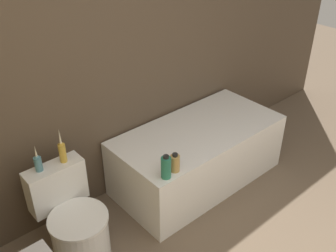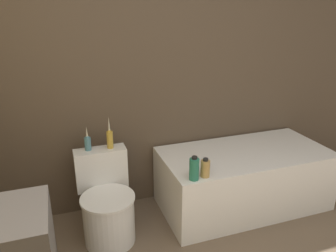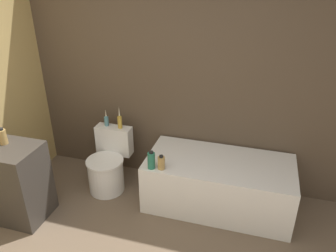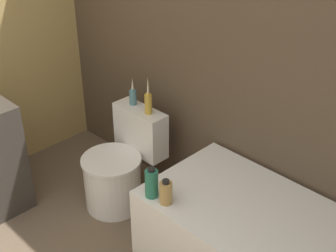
{
  "view_description": "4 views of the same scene",
  "coord_description": "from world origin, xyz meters",
  "px_view_note": "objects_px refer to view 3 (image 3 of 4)",
  "views": [
    {
      "loc": [
        -1.36,
        -0.4,
        2.38
      ],
      "look_at": [
        0.18,
        1.37,
        0.93
      ],
      "focal_mm": 42.0,
      "sensor_mm": 36.0,
      "label": 1
    },
    {
      "loc": [
        -0.81,
        -0.72,
        1.8
      ],
      "look_at": [
        -0.01,
        1.56,
        0.91
      ],
      "focal_mm": 35.0,
      "sensor_mm": 36.0,
      "label": 2
    },
    {
      "loc": [
        1.05,
        -1.31,
        2.41
      ],
      "look_at": [
        0.25,
        1.41,
        1.0
      ],
      "focal_mm": 35.0,
      "sensor_mm": 36.0,
      "label": 3
    },
    {
      "loc": [
        1.67,
        -0.12,
        2.24
      ],
      "look_at": [
        0.17,
        1.37,
        1.01
      ],
      "focal_mm": 50.0,
      "sensor_mm": 36.0,
      "label": 4
    }
  ],
  "objects_px": {
    "toilet": "(108,166)",
    "soap_bottle_glass": "(3,137)",
    "bathtub": "(218,183)",
    "shampoo_bottle_short": "(161,163)",
    "vase_silver": "(120,121)",
    "vase_gold": "(106,120)",
    "shampoo_bottle_tall": "(151,160)"
  },
  "relations": [
    {
      "from": "toilet",
      "to": "soap_bottle_glass",
      "type": "relative_size",
      "value": 4.06
    },
    {
      "from": "bathtub",
      "to": "shampoo_bottle_short",
      "type": "bearing_deg",
      "value": -151.61
    },
    {
      "from": "shampoo_bottle_short",
      "to": "soap_bottle_glass",
      "type": "bearing_deg",
      "value": -165.1
    },
    {
      "from": "vase_silver",
      "to": "shampoo_bottle_short",
      "type": "distance_m",
      "value": 0.82
    },
    {
      "from": "bathtub",
      "to": "toilet",
      "type": "bearing_deg",
      "value": -178.41
    },
    {
      "from": "toilet",
      "to": "bathtub",
      "type": "bearing_deg",
      "value": 1.59
    },
    {
      "from": "bathtub",
      "to": "shampoo_bottle_short",
      "type": "distance_m",
      "value": 0.71
    },
    {
      "from": "vase_silver",
      "to": "bathtub",
      "type": "bearing_deg",
      "value": -8.32
    },
    {
      "from": "vase_gold",
      "to": "vase_silver",
      "type": "xyz_separation_m",
      "value": [
        0.18,
        -0.02,
        0.02
      ]
    },
    {
      "from": "toilet",
      "to": "soap_bottle_glass",
      "type": "distance_m",
      "value": 1.17
    },
    {
      "from": "soap_bottle_glass",
      "to": "toilet",
      "type": "bearing_deg",
      "value": 41.18
    },
    {
      "from": "bathtub",
      "to": "vase_gold",
      "type": "height_order",
      "value": "vase_gold"
    },
    {
      "from": "vase_gold",
      "to": "soap_bottle_glass",
      "type": "bearing_deg",
      "value": -126.81
    },
    {
      "from": "toilet",
      "to": "soap_bottle_glass",
      "type": "height_order",
      "value": "soap_bottle_glass"
    },
    {
      "from": "shampoo_bottle_tall",
      "to": "vase_silver",
      "type": "bearing_deg",
      "value": 138.36
    },
    {
      "from": "vase_silver",
      "to": "shampoo_bottle_short",
      "type": "bearing_deg",
      "value": -36.12
    },
    {
      "from": "bathtub",
      "to": "toilet",
      "type": "relative_size",
      "value": 2.23
    },
    {
      "from": "soap_bottle_glass",
      "to": "shampoo_bottle_short",
      "type": "xyz_separation_m",
      "value": [
        1.49,
        0.4,
        -0.28
      ]
    },
    {
      "from": "bathtub",
      "to": "shampoo_bottle_tall",
      "type": "xyz_separation_m",
      "value": [
        -0.65,
        -0.31,
        0.36
      ]
    },
    {
      "from": "toilet",
      "to": "shampoo_bottle_short",
      "type": "bearing_deg",
      "value": -19.55
    },
    {
      "from": "vase_gold",
      "to": "shampoo_bottle_short",
      "type": "xyz_separation_m",
      "value": [
        0.83,
        -0.49,
        -0.14
      ]
    },
    {
      "from": "vase_gold",
      "to": "shampoo_bottle_short",
      "type": "bearing_deg",
      "value": -30.63
    },
    {
      "from": "toilet",
      "to": "soap_bottle_glass",
      "type": "bearing_deg",
      "value": -138.82
    },
    {
      "from": "toilet",
      "to": "soap_bottle_glass",
      "type": "xyz_separation_m",
      "value": [
        -0.75,
        -0.66,
        0.62
      ]
    },
    {
      "from": "soap_bottle_glass",
      "to": "shampoo_bottle_short",
      "type": "height_order",
      "value": "soap_bottle_glass"
    },
    {
      "from": "vase_gold",
      "to": "shampoo_bottle_short",
      "type": "distance_m",
      "value": 0.97
    },
    {
      "from": "bathtub",
      "to": "vase_silver",
      "type": "height_order",
      "value": "vase_silver"
    },
    {
      "from": "soap_bottle_glass",
      "to": "shampoo_bottle_short",
      "type": "distance_m",
      "value": 1.56
    },
    {
      "from": "toilet",
      "to": "vase_silver",
      "type": "relative_size",
      "value": 2.52
    },
    {
      "from": "vase_silver",
      "to": "vase_gold",
      "type": "bearing_deg",
      "value": 174.66
    },
    {
      "from": "soap_bottle_glass",
      "to": "shampoo_bottle_tall",
      "type": "xyz_separation_m",
      "value": [
        1.39,
        0.38,
        -0.26
      ]
    },
    {
      "from": "vase_gold",
      "to": "vase_silver",
      "type": "bearing_deg",
      "value": -5.34
    }
  ]
}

